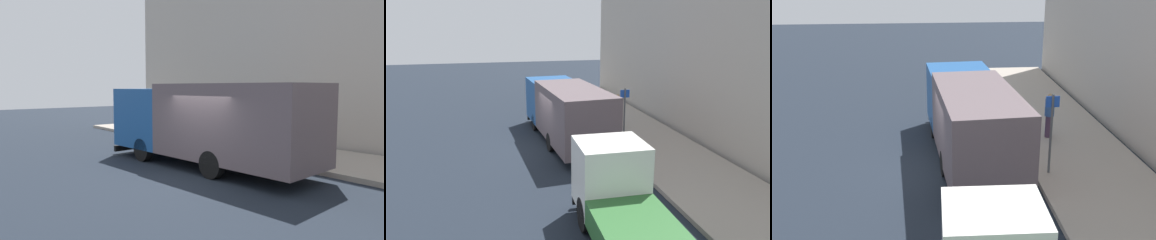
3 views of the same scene
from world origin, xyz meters
TOP-DOWN VIEW (x-y plane):
  - ground at (0.00, 0.00)m, footprint 80.00×80.00m
  - sidewalk at (4.99, 0.00)m, footprint 3.97×30.00m
  - large_utility_truck at (1.06, 0.97)m, footprint 2.99×8.45m
  - pedestrian_walking at (4.31, 2.42)m, footprint 0.51×0.51m
  - traffic_cone_orange at (3.57, 4.24)m, footprint 0.41×0.41m
  - street_sign_post at (3.47, -0.79)m, footprint 0.44×0.08m

SIDE VIEW (x-z plane):
  - ground at x=0.00m, z-range 0.00..0.00m
  - sidewalk at x=4.99m, z-range 0.00..0.17m
  - traffic_cone_orange at x=3.57m, z-range 0.17..0.76m
  - pedestrian_walking at x=4.31m, z-range 0.22..1.99m
  - large_utility_truck at x=1.06m, z-range 0.16..3.04m
  - street_sign_post at x=3.47m, z-range 0.40..3.09m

